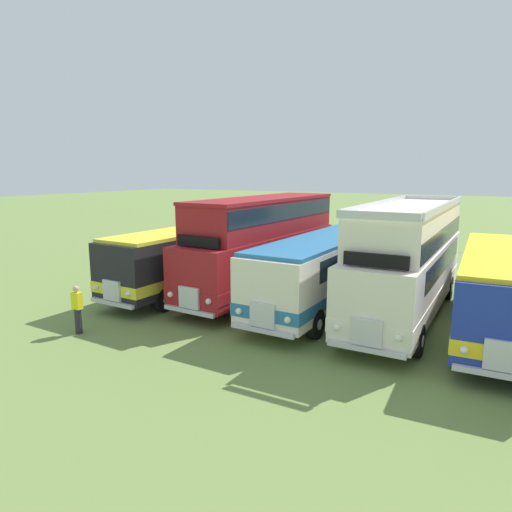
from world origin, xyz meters
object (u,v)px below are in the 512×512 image
bus_fifth_in_row (502,287)px  bus_second_in_row (263,242)px  bus_fourth_in_row (409,258)px  marshal_person (77,309)px  bus_first_in_row (199,253)px  bus_third_in_row (326,266)px

bus_fifth_in_row → bus_second_in_row: bearing=176.2°
bus_fifth_in_row → bus_fourth_in_row: bearing=170.2°
bus_second_in_row → marshal_person: bearing=-111.5°
bus_first_in_row → marshal_person: (0.15, -7.27, -0.87)m
bus_first_in_row → bus_second_in_row: size_ratio=1.04×
bus_first_in_row → marshal_person: size_ratio=6.31×
bus_second_in_row → bus_third_in_row: bearing=-8.4°
bus_fourth_in_row → bus_second_in_row: bearing=179.2°
bus_fourth_in_row → bus_fifth_in_row: 3.34m
marshal_person → bus_fifth_in_row: bearing=29.3°
bus_third_in_row → marshal_person: 9.74m
bus_fourth_in_row → bus_first_in_row: bearing=-177.2°
bus_third_in_row → marshal_person: bus_third_in_row is taller
bus_fourth_in_row → bus_third_in_row: bearing=-173.1°
marshal_person → bus_third_in_row: bearing=49.3°
bus_second_in_row → bus_third_in_row: (3.24, -0.48, -0.72)m
bus_fifth_in_row → marshal_person: 14.71m
bus_fifth_in_row → marshal_person: size_ratio=5.80×
bus_first_in_row → bus_fourth_in_row: bus_fourth_in_row is taller
bus_second_in_row → bus_fifth_in_row: 9.77m
bus_fourth_in_row → marshal_person: (-9.57, -7.74, -1.47)m
bus_first_in_row → marshal_person: bus_first_in_row is taller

